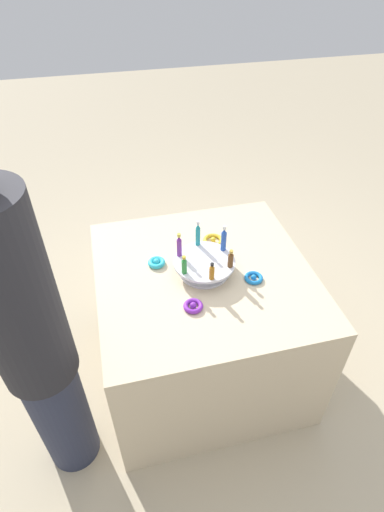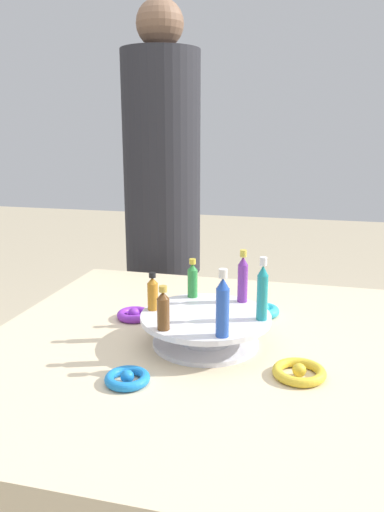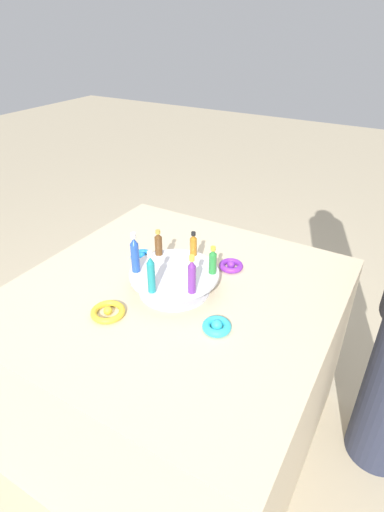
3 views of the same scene
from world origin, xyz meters
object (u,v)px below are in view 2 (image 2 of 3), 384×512
object	(u,v)px
ribbon_bow_teal	(263,310)
bottle_brown	(163,310)
display_stand	(206,327)
bottle_purple	(243,278)
bottle_green	(193,280)
bottle_amber	(153,292)
ribbon_bow_gold	(299,372)
person_figure	(163,234)
ribbon_bow_purple	(134,315)
bottle_teal	(262,292)
bottle_blue	(223,306)
ribbon_bow_blue	(127,378)

from	to	relation	value
ribbon_bow_teal	bottle_brown	bearing A→B (deg)	-28.46
display_stand	ribbon_bow_teal	bearing A→B (deg)	153.45
bottle_purple	bottle_green	world-z (taller)	bottle_purple
display_stand	bottle_amber	bearing A→B (deg)	-92.10
display_stand	ribbon_bow_gold	bearing A→B (deg)	63.45
person_figure	ribbon_bow_purple	bearing A→B (deg)	-13.36
bottle_amber	bottle_brown	world-z (taller)	bottle_brown
bottle_amber	bottle_green	bearing A→B (deg)	147.90
ribbon_bow_purple	bottle_teal	bearing A→B (deg)	71.79
bottle_purple	bottle_brown	bearing A→B (deg)	-32.10
bottle_brown	ribbon_bow_gold	xyz separation A→B (m)	(0.00, 0.28, -0.10)
bottle_blue	ribbon_bow_blue	distance (m)	0.23
bottle_blue	bottle_teal	world-z (taller)	same
bottle_green	person_figure	distance (m)	0.69
ribbon_bow_purple	person_figure	distance (m)	0.65
bottle_amber	display_stand	bearing A→B (deg)	87.90
ribbon_bow_teal	ribbon_bow_gold	bearing A→B (deg)	18.45
bottle_teal	ribbon_bow_purple	distance (m)	0.37
bottle_purple	bottle_green	size ratio (longest dim) A/B	1.32
ribbon_bow_purple	ribbon_bow_teal	bearing A→B (deg)	108.45
bottle_amber	person_figure	world-z (taller)	person_figure
ribbon_bow_gold	bottle_green	bearing A→B (deg)	-128.59
bottle_teal	bottle_brown	distance (m)	0.21
bottle_teal	bottle_brown	world-z (taller)	bottle_teal
ribbon_bow_teal	ribbon_bow_purple	distance (m)	0.33
display_stand	bottle_blue	world-z (taller)	bottle_blue
display_stand	ribbon_bow_gold	size ratio (longest dim) A/B	2.77
bottle_purple	ribbon_bow_teal	distance (m)	0.16
bottle_purple	bottle_blue	bearing A→B (deg)	-2.10
bottle_teal	ribbon_bow_gold	world-z (taller)	bottle_teal
bottle_blue	bottle_brown	world-z (taller)	bottle_blue
ribbon_bow_blue	bottle_green	bearing A→B (deg)	171.51
ribbon_bow_blue	person_figure	size ratio (longest dim) A/B	0.05
ribbon_bow_blue	bottle_amber	bearing A→B (deg)	-175.28
bottle_brown	ribbon_bow_blue	size ratio (longest dim) A/B	1.07
bottle_blue	bottle_purple	xyz separation A→B (m)	(-0.21, 0.01, -0.01)
bottle_green	ribbon_bow_blue	xyz separation A→B (m)	(0.32, -0.05, -0.10)
ribbon_bow_gold	ribbon_bow_teal	bearing A→B (deg)	-161.55
ribbon_bow_blue	ribbon_bow_teal	size ratio (longest dim) A/B	1.02
bottle_green	ribbon_bow_gold	distance (m)	0.36
ribbon_bow_gold	person_figure	bearing A→B (deg)	-147.34
bottle_blue	ribbon_bow_purple	distance (m)	0.36
bottle_green	ribbon_bow_blue	world-z (taller)	bottle_green
bottle_green	ribbon_bow_purple	size ratio (longest dim) A/B	1.10
bottle_amber	ribbon_bow_blue	size ratio (longest dim) A/B	1.01
ribbon_bow_teal	display_stand	bearing A→B (deg)	-26.55
bottle_blue	bottle_teal	bearing A→B (deg)	147.90
bottle_purple	bottle_brown	world-z (taller)	bottle_purple
bottle_purple	bottle_brown	xyz separation A→B (m)	(0.21, -0.13, -0.02)
bottle_teal	ribbon_bow_purple	xyz separation A→B (m)	(-0.11, -0.33, -0.12)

